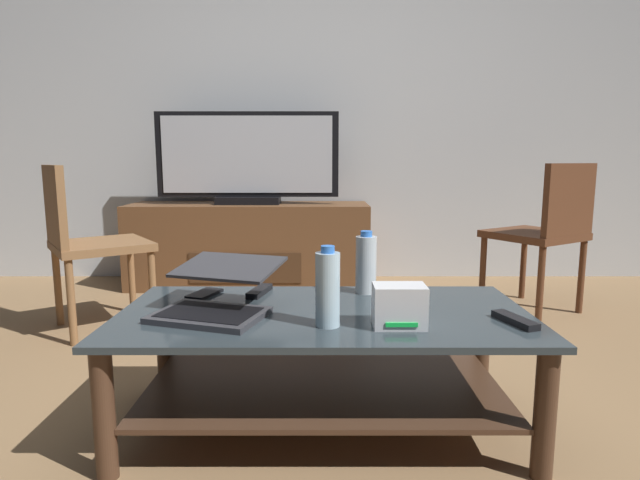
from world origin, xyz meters
The scene contains 14 objects.
ground_plane centered at (0.00, 0.00, 0.00)m, with size 7.68×7.68×0.00m, color olive.
back_wall centered at (0.00, 2.26, 1.40)m, with size 6.40×0.12×2.80m, color silver.
coffee_table centered at (0.02, -0.01, 0.27)m, with size 1.29×0.64×0.39m.
media_cabinet centered at (-0.48, 1.94, 0.28)m, with size 1.63×0.49×0.57m.
television centered at (-0.48, 1.91, 0.87)m, with size 1.23×0.20×0.62m.
dining_chair centered at (1.27, 1.26, 0.49)m, with size 0.61×0.61×0.85m.
side_chair centered at (-1.18, 0.96, 0.48)m, with size 0.61×0.61×0.84m.
laptop centered at (-0.31, -0.03, 0.45)m, with size 0.41×0.44×0.15m.
router_box centered at (0.23, -0.16, 0.45)m, with size 0.15×0.10×0.12m.
water_bottle_near centered at (0.17, 0.22, 0.50)m, with size 0.07×0.07×0.22m.
water_bottle_far centered at (0.03, -0.15, 0.50)m, with size 0.07×0.07×0.23m.
cell_phone centered at (-0.40, 0.19, 0.40)m, with size 0.07×0.14×0.01m, color black.
tv_remote centered at (-0.21, 0.20, 0.40)m, with size 0.04×0.16×0.02m, color black.
soundbar_remote centered at (0.58, -0.13, 0.40)m, with size 0.04×0.16×0.02m, color black.
Camera 1 is at (0.01, -1.57, 0.86)m, focal length 28.69 mm.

